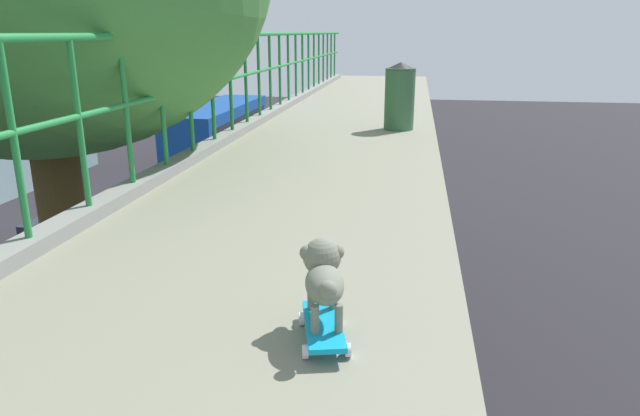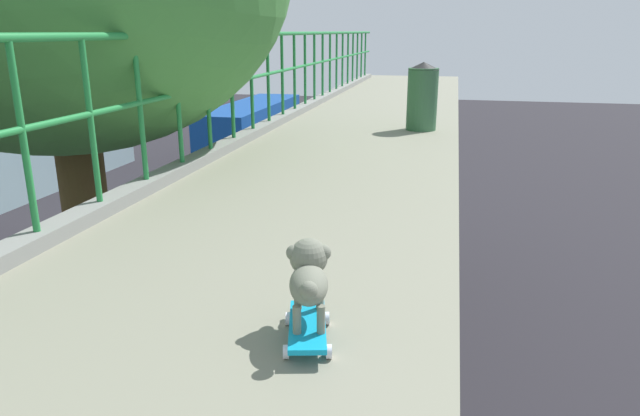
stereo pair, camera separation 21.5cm
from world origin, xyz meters
The scene contains 7 objects.
car_grey_fifth centered at (-4.04, 10.75, 0.64)m, with size 1.96×3.96×1.35m.
car_black_sixth centered at (-7.92, 13.13, 0.72)m, with size 1.88×4.49×1.52m.
car_yellow_cab_seventh centered at (-4.04, 17.30, 0.72)m, with size 1.82×4.23×1.66m.
city_bus centered at (-8.10, 27.95, 1.73)m, with size 2.71×10.03×3.03m.
toy_skateboard centered at (1.69, 0.96, 5.45)m, with size 0.28×0.47×0.08m.
small_dog centered at (1.68, 1.03, 5.67)m, with size 0.25×0.43×0.33m.
litter_bin centered at (1.83, 6.81, 5.85)m, with size 0.42×0.42×0.91m.
Camera 2 is at (2.24, -1.24, 6.69)m, focal length 32.54 mm.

